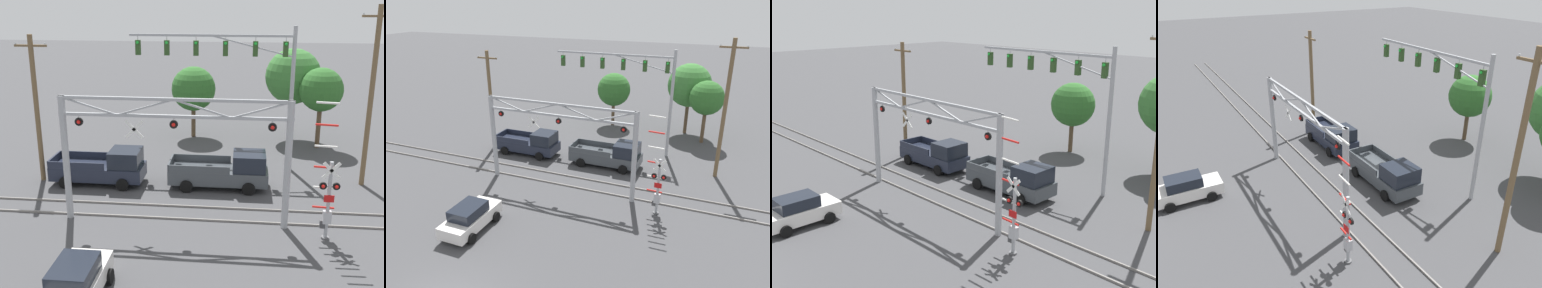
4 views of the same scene
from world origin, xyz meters
The scene contains 13 objects.
rail_track_near centered at (0.00, 12.35, 0.05)m, with size 80.00×0.08×0.10m, color gray.
rail_track_far centered at (0.00, 13.78, 0.05)m, with size 80.00×0.08×0.10m, color gray.
crossing_gantry centered at (-0.01, 12.06, 3.77)m, with size 10.56×0.32×6.02m.
crossing_signal_mast centered at (6.80, 11.17, 2.00)m, with size 1.28×0.35×6.22m.
traffic_signal_span centered at (3.19, 20.27, 6.17)m, with size 9.86×0.39×8.64m.
pickup_truck_lead centered at (2.19, 16.68, 0.94)m, with size 5.45×2.24×2.05m.
pickup_truck_following centered at (-4.66, 16.54, 0.94)m, with size 5.22×2.24×2.05m.
sedan_waiting centered at (-2.57, 5.61, 0.78)m, with size 1.91×3.83×1.56m.
utility_pole_left centered at (-8.40, 16.65, 4.30)m, with size 1.80×0.28×8.32m.
utility_pole_right centered at (9.90, 17.88, 5.09)m, with size 1.80×0.28×9.89m.
background_tree_beyond_span centered at (-0.61, 26.45, 3.64)m, with size 3.27×3.27×5.29m.
background_tree_far_left_verge centered at (6.60, 26.64, 4.66)m, with size 4.00×4.00×6.67m.
background_tree_far_right_verge centered at (8.33, 24.64, 4.10)m, with size 2.99×2.99×5.62m.
Camera 2 is at (9.85, -8.84, 12.42)m, focal length 35.00 mm.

